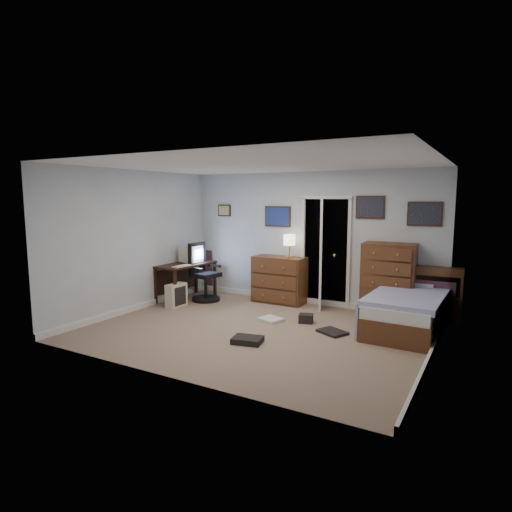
{
  "coord_description": "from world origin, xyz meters",
  "views": [
    {
      "loc": [
        3.11,
        -5.52,
        2.01
      ],
      "look_at": [
        -0.19,
        0.3,
        1.1
      ],
      "focal_mm": 30.0,
      "sensor_mm": 36.0,
      "label": 1
    }
  ],
  "objects_px": {
    "tall_dresser": "(388,280)",
    "computer_desk": "(183,271)",
    "office_chair": "(203,278)",
    "bed": "(407,311)",
    "low_dresser": "(280,279)"
  },
  "relations": [
    {
      "from": "office_chair",
      "to": "bed",
      "type": "bearing_deg",
      "value": 8.26
    },
    {
      "from": "office_chair",
      "to": "computer_desk",
      "type": "bearing_deg",
      "value": -155.4
    },
    {
      "from": "computer_desk",
      "to": "low_dresser",
      "type": "height_order",
      "value": "low_dresser"
    },
    {
      "from": "computer_desk",
      "to": "low_dresser",
      "type": "xyz_separation_m",
      "value": [
        1.79,
        0.72,
        -0.11
      ]
    },
    {
      "from": "office_chair",
      "to": "tall_dresser",
      "type": "distance_m",
      "value": 3.49
    },
    {
      "from": "computer_desk",
      "to": "bed",
      "type": "bearing_deg",
      "value": 4.5
    },
    {
      "from": "tall_dresser",
      "to": "computer_desk",
      "type": "bearing_deg",
      "value": -173.04
    },
    {
      "from": "office_chair",
      "to": "tall_dresser",
      "type": "bearing_deg",
      "value": 17.87
    },
    {
      "from": "tall_dresser",
      "to": "bed",
      "type": "xyz_separation_m",
      "value": [
        0.42,
        -0.58,
        -0.33
      ]
    },
    {
      "from": "low_dresser",
      "to": "tall_dresser",
      "type": "height_order",
      "value": "tall_dresser"
    },
    {
      "from": "office_chair",
      "to": "tall_dresser",
      "type": "relative_size",
      "value": 0.9
    },
    {
      "from": "computer_desk",
      "to": "low_dresser",
      "type": "relative_size",
      "value": 1.28
    },
    {
      "from": "computer_desk",
      "to": "bed",
      "type": "relative_size",
      "value": 0.66
    },
    {
      "from": "computer_desk",
      "to": "low_dresser",
      "type": "distance_m",
      "value": 1.93
    },
    {
      "from": "low_dresser",
      "to": "tall_dresser",
      "type": "bearing_deg",
      "value": -0.57
    }
  ]
}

